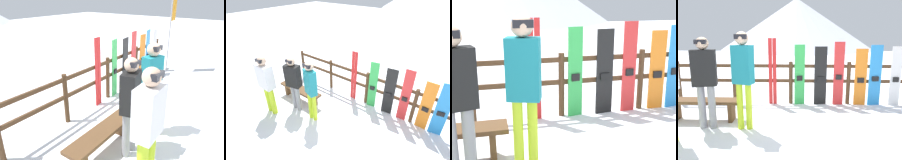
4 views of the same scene
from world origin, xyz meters
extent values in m
plane|color=white|center=(0.00, 0.00, 0.00)|extent=(40.00, 40.00, 0.00)
cylinder|color=#4C331E|center=(-2.89, 1.69, 0.54)|extent=(0.10, 0.10, 1.08)
cylinder|color=#4C331E|center=(-1.44, 1.69, 0.54)|extent=(0.10, 0.10, 1.08)
cylinder|color=#4C331E|center=(0.00, 1.69, 0.54)|extent=(0.10, 0.10, 1.08)
cylinder|color=#4C331E|center=(1.44, 1.69, 0.54)|extent=(0.10, 0.10, 1.08)
cube|color=#4C331E|center=(0.00, 1.69, 0.59)|extent=(5.77, 0.05, 0.08)
cube|color=#4C331E|center=(0.00, 1.69, 0.97)|extent=(5.77, 0.05, 0.08)
cube|color=brown|center=(-1.76, 0.50, 0.41)|extent=(1.55, 0.36, 0.06)
cube|color=brown|center=(-2.34, 0.50, 0.19)|extent=(0.08, 0.29, 0.38)
cube|color=brown|center=(-1.17, 0.50, 0.19)|extent=(0.08, 0.29, 0.38)
cylinder|color=#B7D826|center=(-2.10, -0.42, 0.43)|extent=(0.15, 0.15, 0.87)
cylinder|color=#B7D826|center=(-1.88, -0.42, 0.43)|extent=(0.15, 0.15, 0.87)
cube|color=white|center=(-1.99, -0.42, 1.21)|extent=(0.48, 0.27, 0.69)
sphere|color=#D8B293|center=(-1.99, -0.42, 1.67)|extent=(0.23, 0.23, 0.23)
cube|color=black|center=(-1.99, -0.49, 1.70)|extent=(0.21, 0.08, 0.08)
cylinder|color=gray|center=(-1.61, 0.13, 0.41)|extent=(0.14, 0.14, 0.82)
cylinder|color=gray|center=(-1.42, 0.13, 0.41)|extent=(0.14, 0.14, 0.82)
cube|color=black|center=(-1.52, 0.13, 1.15)|extent=(0.47, 0.33, 0.65)
sphere|color=#D8B293|center=(-1.52, 0.13, 1.58)|extent=(0.22, 0.22, 0.22)
cube|color=black|center=(-1.52, 0.06, 1.61)|extent=(0.20, 0.08, 0.08)
cylinder|color=#B7D826|center=(-0.89, 0.11, 0.43)|extent=(0.12, 0.12, 0.87)
cylinder|color=#B7D826|center=(-0.72, 0.11, 0.43)|extent=(0.12, 0.12, 0.87)
cube|color=teal|center=(-0.81, 0.11, 1.21)|extent=(0.40, 0.30, 0.69)
sphere|color=#D8B293|center=(-0.81, 0.11, 1.67)|extent=(0.24, 0.24, 0.24)
cube|color=black|center=(-0.81, 0.04, 1.70)|extent=(0.21, 0.08, 0.08)
cube|color=red|center=(-0.51, 1.64, 0.83)|extent=(0.09, 0.02, 1.65)
cube|color=red|center=(-0.40, 1.64, 0.83)|extent=(0.09, 0.02, 1.65)
cube|color=green|center=(0.22, 1.63, 0.75)|extent=(0.26, 0.07, 1.50)
cube|color=black|center=(0.22, 1.61, 0.68)|extent=(0.14, 0.05, 0.12)
cube|color=black|center=(0.74, 1.63, 0.73)|extent=(0.31, 0.06, 1.46)
cube|color=black|center=(0.74, 1.61, 0.65)|extent=(0.17, 0.05, 0.12)
cube|color=red|center=(1.18, 1.63, 0.78)|extent=(0.25, 0.03, 1.57)
cube|color=black|center=(1.18, 1.61, 0.71)|extent=(0.14, 0.04, 0.12)
cube|color=orange|center=(1.72, 1.63, 0.70)|extent=(0.29, 0.04, 1.41)
cube|color=black|center=(1.72, 1.61, 0.63)|extent=(0.16, 0.04, 0.12)
cube|color=#288CE0|center=(2.08, 1.63, 0.75)|extent=(0.31, 0.07, 1.49)
cube|color=black|center=(2.08, 1.61, 0.67)|extent=(0.17, 0.06, 0.12)
camera|label=1|loc=(-4.16, -1.40, 2.57)|focal=35.00mm
camera|label=2|loc=(2.08, -2.44, 3.53)|focal=28.00mm
camera|label=3|loc=(-1.18, -3.14, 1.98)|focal=50.00mm
camera|label=4|loc=(0.17, -3.70, 1.73)|focal=35.00mm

